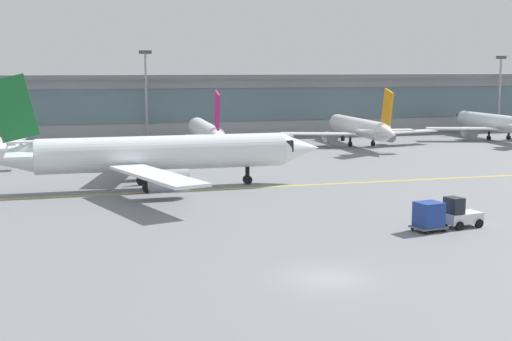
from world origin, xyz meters
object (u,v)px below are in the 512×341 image
gate_airplane_5 (495,123)px  cargo_dolly_lead (429,215)px  apron_light_mast_2 (500,90)px  gate_airplane_3 (206,132)px  apron_light_mast_1 (146,91)px  gate_airplane_4 (359,128)px  baggage_tug (460,214)px  taxiing_regional_jet (159,154)px  gate_airplane_2 (12,138)px

gate_airplane_5 → cargo_dolly_lead: bearing=144.4°
gate_airplane_5 → apron_light_mast_2: (7.82, 10.64, 4.52)m
gate_airplane_3 → gate_airplane_5: same height
cargo_dolly_lead → apron_light_mast_1: size_ratio=0.18×
gate_airplane_3 → gate_airplane_4: bearing=-82.7°
baggage_tug → cargo_dolly_lead: (-2.59, -0.45, 0.16)m
taxiing_regional_jet → baggage_tug: taxiing_regional_jet is taller
gate_airplane_3 → apron_light_mast_1: size_ratio=1.87×
gate_airplane_2 → gate_airplane_4: size_ratio=1.00×
taxiing_regional_jet → apron_light_mast_2: apron_light_mast_2 is taller
cargo_dolly_lead → baggage_tug: bearing=-0.0°
gate_airplane_2 → gate_airplane_4: (45.33, 2.36, 0.00)m
gate_airplane_4 → apron_light_mast_2: apron_light_mast_2 is taller
baggage_tug → apron_light_mast_2: bearing=44.1°
gate_airplane_5 → apron_light_mast_1: 52.08m
taxiing_regional_jet → apron_light_mast_1: apron_light_mast_1 is taller
gate_airplane_3 → gate_airplane_5: bearing=-81.3°
gate_airplane_4 → gate_airplane_2: bearing=96.0°
taxiing_regional_jet → gate_airplane_5: bearing=28.7°
gate_airplane_2 → taxiing_regional_jet: 29.13m
cargo_dolly_lead → gate_airplane_2: bearing=110.6°
baggage_tug → apron_light_mast_2: 77.80m
gate_airplane_4 → apron_light_mast_2: 33.89m
gate_airplane_3 → cargo_dolly_lead: size_ratio=10.48×
baggage_tug → gate_airplane_2: bearing=113.1°
gate_airplane_4 → apron_light_mast_1: size_ratio=1.87×
gate_airplane_4 → cargo_dolly_lead: (-17.29, -50.17, -1.38)m
gate_airplane_2 → apron_light_mast_1: (17.94, 16.28, 4.80)m
gate_airplane_4 → apron_light_mast_1: bearing=66.1°
gate_airplane_5 → baggage_tug: gate_airplane_5 is taller
gate_airplane_5 → cargo_dolly_lead: 66.29m
gate_airplane_3 → taxiing_regional_jet: (-9.99, -26.97, 0.63)m
apron_light_mast_2 → baggage_tug: bearing=-126.1°
cargo_dolly_lead → apron_light_mast_1: bearing=89.2°
baggage_tug → apron_light_mast_2: size_ratio=0.22×
gate_airplane_4 → apron_light_mast_2: size_ratio=1.95×
baggage_tug → apron_light_mast_1: (-12.69, 63.65, 6.34)m
taxiing_regional_jet → apron_light_mast_1: size_ratio=2.35×
gate_airplane_2 → apron_light_mast_2: size_ratio=1.95×
gate_airplane_4 → baggage_tug: 51.87m
apron_light_mast_2 → gate_airplane_3: bearing=-165.0°
apron_light_mast_1 → gate_airplane_4: bearing=-26.9°
gate_airplane_4 → gate_airplane_3: bearing=96.1°
gate_airplane_2 → gate_airplane_5: size_ratio=1.00×
taxiing_regional_jet → gate_airplane_3: bearing=69.4°
gate_airplane_4 → cargo_dolly_lead: 53.08m
gate_airplane_2 → taxiing_regional_jet: bearing=-148.7°
apron_light_mast_1 → cargo_dolly_lead: bearing=-81.0°
gate_airplane_2 → gate_airplane_4: 45.39m
gate_airplane_5 → apron_light_mast_2: apron_light_mast_2 is taller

